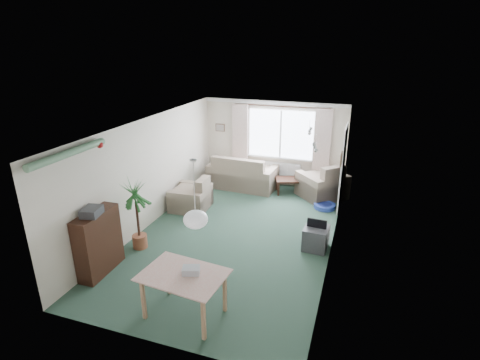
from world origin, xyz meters
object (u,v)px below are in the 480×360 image
(pet_bed, at_px, (325,206))
(tv_cube, at_px, (316,238))
(coffee_table, at_px, (292,186))
(bookshelf, at_px, (99,243))
(houseplant, at_px, (137,215))
(armchair_left, at_px, (190,193))
(dining_table, at_px, (185,295))
(sofa, at_px, (243,171))
(armchair_corner, at_px, (322,180))

(pet_bed, bearing_deg, tv_cube, -88.58)
(coffee_table, bearing_deg, tv_cube, -69.64)
(bookshelf, xyz_separation_m, houseplant, (0.19, 0.94, 0.15))
(coffee_table, height_order, tv_cube, tv_cube)
(armchair_left, bearing_deg, tv_cube, 70.55)
(armchair_left, bearing_deg, pet_bed, 105.73)
(houseplant, bearing_deg, bookshelf, -101.43)
(bookshelf, distance_m, dining_table, 2.04)
(sofa, distance_m, pet_bed, 2.54)
(armchair_corner, distance_m, houseplant, 4.95)
(coffee_table, height_order, bookshelf, bookshelf)
(sofa, bearing_deg, houseplant, 79.83)
(armchair_left, distance_m, bookshelf, 3.00)
(armchair_left, height_order, tv_cube, armchair_left)
(coffee_table, xyz_separation_m, pet_bed, (0.97, -0.74, -0.15))
(armchair_left, distance_m, houseplant, 2.06)
(pet_bed, bearing_deg, bookshelf, -130.78)
(dining_table, bearing_deg, tv_cube, 58.43)
(tv_cube, bearing_deg, pet_bed, 95.38)
(coffee_table, relative_size, pet_bed, 1.69)
(armchair_corner, relative_size, dining_table, 0.95)
(coffee_table, bearing_deg, armchair_corner, -1.79)
(armchair_corner, height_order, tv_cube, armchair_corner)
(bookshelf, distance_m, pet_bed, 5.37)
(armchair_corner, distance_m, bookshelf, 5.81)
(dining_table, xyz_separation_m, pet_bed, (1.54, 4.61, -0.30))
(armchair_corner, relative_size, houseplant, 0.74)
(tv_cube, bearing_deg, coffee_table, 114.32)
(bookshelf, relative_size, pet_bed, 2.19)
(sofa, relative_size, armchair_left, 2.06)
(armchair_left, height_order, bookshelf, bookshelf)
(sofa, relative_size, dining_table, 1.68)
(sofa, height_order, coffee_table, sofa)
(coffee_table, relative_size, tv_cube, 1.76)
(sofa, height_order, bookshelf, bookshelf)
(houseplant, distance_m, dining_table, 2.34)
(coffee_table, height_order, houseplant, houseplant)
(armchair_corner, relative_size, bookshelf, 0.92)
(armchair_corner, xyz_separation_m, armchair_left, (-2.98, -1.79, -0.07))
(dining_table, bearing_deg, bookshelf, 163.97)
(armchair_left, bearing_deg, bookshelf, -9.60)
(armchair_corner, height_order, armchair_left, armchair_corner)
(sofa, distance_m, houseplant, 3.96)
(houseplant, xyz_separation_m, dining_table, (1.76, -1.50, -0.38))
(sofa, distance_m, tv_cube, 3.69)
(tv_cube, xyz_separation_m, pet_bed, (-0.05, 2.01, -0.18))
(sofa, relative_size, armchair_corner, 1.75)
(houseplant, bearing_deg, dining_table, -40.47)
(sofa, xyz_separation_m, armchair_corner, (2.22, -0.02, 0.01))
(dining_table, relative_size, pet_bed, 2.11)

